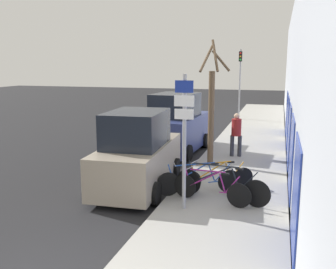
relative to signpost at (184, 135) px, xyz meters
The scene contains 13 objects.
ground_plane 7.41m from the signpost, 103.51° to the left, with size 80.00×80.00×0.00m, color black.
sidewalk_curb 9.97m from the signpost, 84.51° to the left, with size 3.20×32.00×0.15m.
building_facade 10.09m from the signpost, 74.46° to the left, with size 0.23×32.00×6.50m.
signpost is the anchor object (origin of this frame).
bicycle_0 1.72m from the signpost, 45.23° to the left, with size 2.11×0.60×0.89m.
bicycle_1 1.87m from the signpost, 45.60° to the left, with size 2.58×0.74×0.99m.
bicycle_2 1.87m from the signpost, 81.98° to the left, with size 2.20×1.04×0.91m.
bicycle_3 2.30m from the signpost, 70.37° to the left, with size 1.93×1.13×0.85m.
parked_car_0 2.57m from the signpost, 139.71° to the left, with size 2.13×4.28×2.38m.
parked_car_1 6.72m from the signpost, 107.00° to the left, with size 2.25×4.22×2.53m.
pedestrian_near 5.94m from the signpost, 83.90° to the left, with size 0.44×0.38×1.70m.
street_tree 4.35m from the signpost, 91.47° to the left, with size 0.89×1.16×4.40m.
traffic_light 16.21m from the signpost, 91.31° to the left, with size 0.20×0.30×4.50m.
Camera 1 is at (3.84, -4.39, 3.73)m, focal length 40.00 mm.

